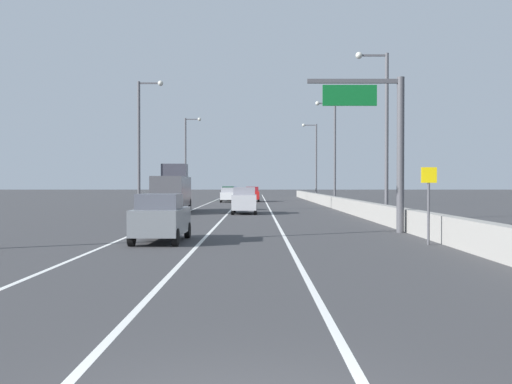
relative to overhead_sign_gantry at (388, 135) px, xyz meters
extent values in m
plane|color=#38383A|center=(-6.46, 41.16, -4.73)|extent=(320.00, 320.00, 0.00)
cube|color=silver|center=(-11.96, 32.16, -4.73)|extent=(0.16, 130.00, 0.00)
cube|color=silver|center=(-8.46, 32.16, -4.73)|extent=(0.16, 130.00, 0.00)
cube|color=silver|center=(-4.96, 32.16, -4.73)|extent=(0.16, 130.00, 0.00)
cube|color=gray|center=(1.34, 17.16, -4.18)|extent=(0.60, 120.00, 1.10)
cylinder|color=#47474C|center=(0.74, 0.02, -0.98)|extent=(0.36, 0.36, 7.50)
cube|color=#47474C|center=(-1.51, 0.02, 2.57)|extent=(4.50, 0.20, 0.20)
cube|color=#0C5923|center=(-1.73, -0.10, 1.87)|extent=(2.60, 0.10, 1.00)
cylinder|color=#4C4C51|center=(0.44, -5.66, -3.53)|extent=(0.10, 0.10, 2.40)
cube|color=yellow|center=(0.44, -5.70, -2.03)|extent=(0.60, 0.04, 0.60)
cylinder|color=#4C4C51|center=(2.21, 9.68, 0.66)|extent=(0.24, 0.24, 10.78)
cube|color=#4C4C51|center=(1.31, 9.68, 5.90)|extent=(1.80, 0.12, 0.12)
sphere|color=beige|center=(0.41, 9.68, 5.90)|extent=(0.44, 0.44, 0.44)
cylinder|color=#4C4C51|center=(1.91, 32.40, 0.66)|extent=(0.24, 0.24, 10.78)
cube|color=#4C4C51|center=(1.01, 32.40, 5.90)|extent=(1.80, 0.12, 0.12)
sphere|color=beige|center=(0.11, 32.40, 5.90)|extent=(0.44, 0.44, 0.44)
cylinder|color=#4C4C51|center=(2.31, 55.13, 0.66)|extent=(0.24, 0.24, 10.78)
cube|color=#4C4C51|center=(1.41, 55.13, 5.90)|extent=(1.80, 0.12, 0.12)
sphere|color=beige|center=(0.51, 55.13, 5.90)|extent=(0.44, 0.44, 0.44)
cylinder|color=#4C4C51|center=(-15.89, 20.23, 0.66)|extent=(0.24, 0.24, 10.78)
cube|color=#4C4C51|center=(-14.99, 20.23, 5.90)|extent=(1.80, 0.12, 0.12)
sphere|color=beige|center=(-14.09, 20.23, 5.90)|extent=(0.44, 0.44, 0.44)
cylinder|color=#4C4C51|center=(-15.30, 47.49, 0.66)|extent=(0.24, 0.24, 10.78)
cube|color=#4C4C51|center=(-14.40, 47.49, 5.90)|extent=(1.80, 0.12, 0.12)
sphere|color=beige|center=(-13.50, 47.49, 5.90)|extent=(0.44, 0.44, 0.44)
cube|color=#B7B7BC|center=(-7.13, 17.85, -3.81)|extent=(1.89, 4.50, 1.15)
cube|color=gray|center=(-7.13, 17.40, -2.94)|extent=(1.65, 2.03, 0.60)
cylinder|color=black|center=(-7.99, 19.64, -4.39)|extent=(0.22, 0.68, 0.68)
cylinder|color=black|center=(-6.28, 19.65, -4.39)|extent=(0.22, 0.68, 0.68)
cylinder|color=black|center=(-7.98, 16.05, -4.39)|extent=(0.22, 0.68, 0.68)
cylinder|color=black|center=(-6.27, 16.06, -4.39)|extent=(0.22, 0.68, 0.68)
cube|color=#196033|center=(-10.06, 53.86, -3.87)|extent=(1.83, 4.57, 1.04)
cube|color=#1C4633|center=(-10.06, 53.41, -3.05)|extent=(1.59, 2.07, 0.60)
cylinder|color=black|center=(-10.85, 55.70, -4.39)|extent=(0.23, 0.68, 0.68)
cylinder|color=black|center=(-9.22, 55.68, -4.39)|extent=(0.23, 0.68, 0.68)
cylinder|color=black|center=(-10.89, 52.05, -4.39)|extent=(0.23, 0.68, 0.68)
cylinder|color=black|center=(-9.27, 52.03, -4.39)|extent=(0.23, 0.68, 0.68)
cube|color=red|center=(-6.71, 48.54, -3.88)|extent=(1.79, 4.53, 1.02)
cube|color=maroon|center=(-6.71, 48.09, -3.07)|extent=(1.58, 2.04, 0.60)
cylinder|color=black|center=(-7.52, 50.36, -4.39)|extent=(0.22, 0.68, 0.68)
cylinder|color=black|center=(-5.89, 50.36, -4.39)|extent=(0.22, 0.68, 0.68)
cylinder|color=black|center=(-7.52, 46.73, -4.39)|extent=(0.22, 0.68, 0.68)
cylinder|color=black|center=(-5.89, 46.73, -4.39)|extent=(0.22, 0.68, 0.68)
cube|color=slate|center=(-10.06, -4.51, -3.88)|extent=(1.90, 4.35, 1.02)
cube|color=#4D505A|center=(-10.07, -4.94, -3.07)|extent=(1.64, 1.97, 0.60)
cylinder|color=black|center=(-10.87, -2.78, -4.39)|extent=(0.23, 0.68, 0.68)
cylinder|color=black|center=(-9.20, -2.81, -4.39)|extent=(0.23, 0.68, 0.68)
cylinder|color=black|center=(-10.92, -6.20, -4.39)|extent=(0.23, 0.68, 0.68)
cylinder|color=black|center=(-9.26, -6.23, -4.39)|extent=(0.23, 0.68, 0.68)
cube|color=#1E389E|center=(-10.01, 61.61, -3.92)|extent=(1.84, 4.34, 0.93)
cube|color=navy|center=(-10.02, 61.18, -3.15)|extent=(1.59, 1.96, 0.60)
cylinder|color=black|center=(-10.80, 63.33, -4.39)|extent=(0.23, 0.68, 0.68)
cylinder|color=black|center=(-9.18, 63.31, -4.39)|extent=(0.23, 0.68, 0.68)
cylinder|color=black|center=(-10.84, 59.91, -4.39)|extent=(0.23, 0.68, 0.68)
cylinder|color=black|center=(-9.22, 59.89, -4.39)|extent=(0.23, 0.68, 0.68)
cube|color=white|center=(-9.80, 46.44, -3.93)|extent=(2.00, 4.19, 0.91)
cube|color=#96969E|center=(-9.79, 46.02, -3.18)|extent=(1.70, 1.91, 0.60)
cylinder|color=black|center=(-10.71, 48.03, -4.39)|extent=(0.24, 0.69, 0.68)
cylinder|color=black|center=(-9.00, 48.08, -4.39)|extent=(0.24, 0.69, 0.68)
cylinder|color=black|center=(-10.60, 44.79, -4.39)|extent=(0.24, 0.69, 0.68)
cylinder|color=black|center=(-8.90, 44.85, -4.39)|extent=(0.24, 0.69, 0.68)
cube|color=#4C4C51|center=(-13.12, 20.03, -3.01)|extent=(2.67, 9.06, 2.44)
cube|color=#3A3A45|center=(-13.18, 22.01, -1.24)|extent=(2.17, 2.04, 1.10)
cylinder|color=black|center=(-14.36, 23.80, -4.23)|extent=(0.25, 1.01, 1.00)
cylinder|color=black|center=(-12.12, 23.86, -4.23)|extent=(0.25, 1.01, 1.00)
cylinder|color=black|center=(-14.13, 16.20, -4.23)|extent=(0.25, 1.01, 1.00)
cylinder|color=black|center=(-11.89, 16.27, -4.23)|extent=(0.25, 1.01, 1.00)
camera|label=1|loc=(-6.22, -28.42, -2.35)|focal=41.43mm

